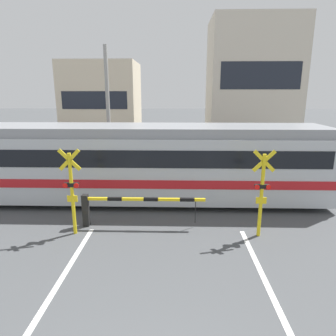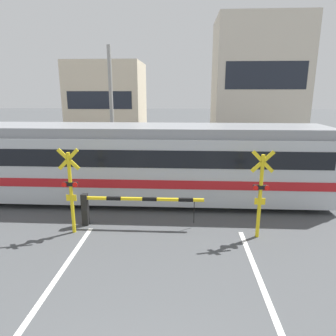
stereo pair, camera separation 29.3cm
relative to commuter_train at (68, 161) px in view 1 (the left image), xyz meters
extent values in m
cube|color=gray|center=(4.12, -0.72, -1.62)|extent=(50.00, 0.10, 0.08)
cube|color=gray|center=(4.12, 0.72, -1.62)|extent=(50.00, 0.10, 0.08)
cube|color=#B7BCC1|center=(0.00, 0.00, -0.18)|extent=(20.75, 2.77, 2.50)
cube|color=gray|center=(0.00, 0.00, 1.25)|extent=(20.54, 2.44, 0.36)
cube|color=red|center=(0.00, 0.00, -0.55)|extent=(20.77, 2.82, 0.32)
cube|color=black|center=(0.00, 0.00, 0.38)|extent=(19.92, 2.81, 0.64)
cylinder|color=black|center=(6.43, -0.72, -1.28)|extent=(0.76, 0.12, 0.76)
cylinder|color=black|center=(6.43, 0.72, -1.28)|extent=(0.76, 0.12, 0.76)
cube|color=black|center=(1.43, -2.55, -1.11)|extent=(0.20, 0.20, 1.09)
cube|color=yellow|center=(3.41, -2.55, -0.70)|extent=(3.96, 0.09, 0.09)
cube|color=black|center=(2.42, -2.55, -0.70)|extent=(0.47, 0.10, 0.10)
cube|color=black|center=(3.60, -2.55, -0.70)|extent=(0.47, 0.10, 0.10)
cube|color=black|center=(4.79, -2.55, -0.70)|extent=(0.47, 0.10, 0.10)
cylinder|color=black|center=(5.07, -2.55, -1.13)|extent=(0.02, 0.02, 0.77)
cube|color=black|center=(6.81, 3.19, -1.11)|extent=(0.20, 0.20, 1.09)
cube|color=yellow|center=(4.83, 3.19, -0.70)|extent=(3.96, 0.09, 0.09)
cube|color=black|center=(5.82, 3.19, -0.70)|extent=(0.47, 0.10, 0.10)
cube|color=black|center=(4.64, 3.19, -0.70)|extent=(0.47, 0.10, 0.10)
cube|color=black|center=(3.45, 3.19, -0.70)|extent=(0.47, 0.10, 0.10)
cylinder|color=black|center=(3.17, 3.19, -1.13)|extent=(0.02, 0.02, 0.77)
cylinder|color=yellow|center=(1.23, -3.12, -0.35)|extent=(0.11, 0.11, 2.61)
cube|color=yellow|center=(1.23, -3.12, 0.74)|extent=(0.68, 0.04, 0.68)
cube|color=yellow|center=(1.23, -3.12, 0.74)|extent=(0.68, 0.04, 0.68)
cube|color=black|center=(1.23, -3.12, -0.04)|extent=(0.44, 0.12, 0.12)
cylinder|color=red|center=(1.06, -3.19, -0.04)|extent=(0.15, 0.03, 0.15)
cylinder|color=red|center=(1.40, -3.19, -0.04)|extent=(0.15, 0.03, 0.15)
cube|color=yellow|center=(1.23, -3.14, -0.48)|extent=(0.32, 0.03, 0.20)
cylinder|color=yellow|center=(7.01, -3.12, -0.35)|extent=(0.11, 0.11, 2.61)
cube|color=yellow|center=(7.01, -3.12, 0.74)|extent=(0.68, 0.04, 0.68)
cube|color=yellow|center=(7.01, -3.12, 0.74)|extent=(0.68, 0.04, 0.68)
cube|color=black|center=(7.01, -3.12, -0.04)|extent=(0.44, 0.12, 0.12)
cylinder|color=red|center=(6.84, -3.19, -0.04)|extent=(0.15, 0.03, 0.15)
cylinder|color=red|center=(7.18, -3.19, -0.04)|extent=(0.15, 0.03, 0.15)
cube|color=yellow|center=(7.01, -3.14, -0.48)|extent=(0.32, 0.03, 0.20)
cube|color=beige|center=(-1.98, 14.59, 1.75)|extent=(6.11, 5.28, 6.81)
cube|color=#1E232D|center=(-1.98, 11.94, 2.09)|extent=(5.13, 0.03, 1.36)
cube|color=beige|center=(10.77, 14.59, 3.41)|extent=(7.20, 5.28, 10.13)
cube|color=#1E232D|center=(10.77, 11.94, 3.92)|extent=(6.05, 0.03, 2.03)
cylinder|color=gray|center=(0.48, 5.69, 1.79)|extent=(0.22, 0.22, 6.90)
camera|label=1|loc=(4.42, -11.76, 2.71)|focal=32.00mm
camera|label=2|loc=(4.71, -11.75, 2.71)|focal=32.00mm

